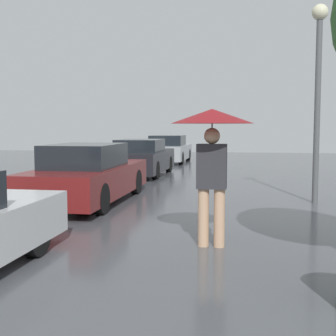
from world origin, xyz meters
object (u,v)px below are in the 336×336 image
object	(u,v)px
parked_car_third	(141,158)
parked_car_farthest	(168,150)
street_lamp	(318,74)
pedestrian	(212,136)
parked_car_second	(88,175)

from	to	relation	value
parked_car_third	parked_car_farthest	size ratio (longest dim) A/B	1.02
parked_car_farthest	street_lamp	world-z (taller)	street_lamp
pedestrian	parked_car_third	size ratio (longest dim) A/B	0.47
parked_car_farthest	street_lamp	xyz separation A→B (m)	(5.16, -11.00, 2.22)
parked_car_second	parked_car_farthest	size ratio (longest dim) A/B	1.13
street_lamp	parked_car_second	bearing A→B (deg)	-171.59
parked_car_second	parked_car_third	xyz separation A→B (m)	(-0.15, 5.92, -0.02)
pedestrian	parked_car_farthest	bearing A→B (deg)	101.90
pedestrian	parked_car_farthest	world-z (taller)	pedestrian
pedestrian	parked_car_second	xyz separation A→B (m)	(-3.00, 3.40, -0.96)
pedestrian	parked_car_second	bearing A→B (deg)	131.44
pedestrian	parked_car_farthest	xyz separation A→B (m)	(-3.19, 15.13, -0.97)
pedestrian	parked_car_third	bearing A→B (deg)	108.70
pedestrian	parked_car_second	distance (m)	4.64
parked_car_third	street_lamp	size ratio (longest dim) A/B	0.96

